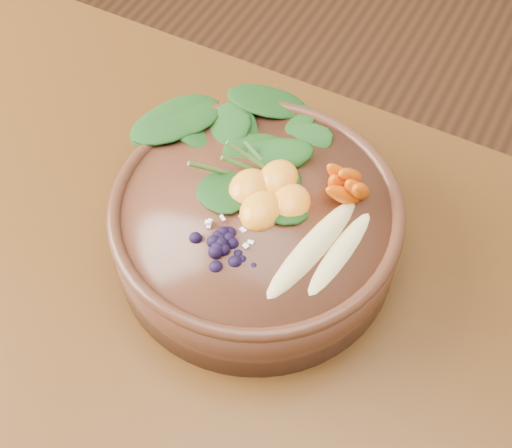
{
  "coord_description": "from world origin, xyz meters",
  "views": [
    {
      "loc": [
        -0.01,
        -0.23,
        1.44
      ],
      "look_at": [
        -0.22,
        0.17,
        0.8
      ],
      "focal_mm": 50.0,
      "sensor_mm": 36.0,
      "label": 1
    }
  ],
  "objects": [
    {
      "name": "banana_halves",
      "position": [
        -0.14,
        0.15,
        0.85
      ],
      "size": [
        0.08,
        0.17,
        0.03
      ],
      "rotation": [
        0.0,
        0.0,
        -0.23
      ],
      "color": "#E0CC84",
      "rests_on": "stoneware_bowl"
    },
    {
      "name": "mandarin_cluster",
      "position": [
        -0.22,
        0.19,
        0.85
      ],
      "size": [
        0.11,
        0.12,
        0.03
      ],
      "primitive_type": null,
      "rotation": [
        0.0,
        0.0,
        -0.23
      ],
      "color": "orange",
      "rests_on": "stoneware_bowl"
    },
    {
      "name": "kale_heap",
      "position": [
        -0.26,
        0.24,
        0.86
      ],
      "size": [
        0.24,
        0.23,
        0.05
      ],
      "primitive_type": null,
      "rotation": [
        0.0,
        0.0,
        -0.23
      ],
      "color": "#184314",
      "rests_on": "stoneware_bowl"
    },
    {
      "name": "carrot_cluster",
      "position": [
        -0.15,
        0.24,
        0.88
      ],
      "size": [
        0.08,
        0.08,
        0.09
      ],
      "primitive_type": null,
      "rotation": [
        0.0,
        0.0,
        -0.23
      ],
      "color": "#D35400",
      "rests_on": "stoneware_bowl"
    },
    {
      "name": "coconut_flakes",
      "position": [
        -0.23,
        0.15,
        0.84
      ],
      "size": [
        0.11,
        0.1,
        0.01
      ],
      "primitive_type": null,
      "rotation": [
        0.0,
        0.0,
        -0.23
      ],
      "color": "white",
      "rests_on": "stoneware_bowl"
    },
    {
      "name": "stoneware_bowl",
      "position": [
        -0.22,
        0.17,
        0.79
      ],
      "size": [
        0.38,
        0.38,
        0.08
      ],
      "primitive_type": "cylinder",
      "rotation": [
        0.0,
        0.0,
        -0.23
      ],
      "color": "#4F2919",
      "rests_on": "dining_table"
    },
    {
      "name": "blueberry_pile",
      "position": [
        -0.24,
        0.11,
        0.86
      ],
      "size": [
        0.17,
        0.14,
        0.04
      ],
      "primitive_type": null,
      "rotation": [
        0.0,
        0.0,
        -0.23
      ],
      "color": "black",
      "rests_on": "stoneware_bowl"
    }
  ]
}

